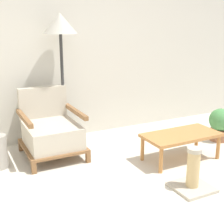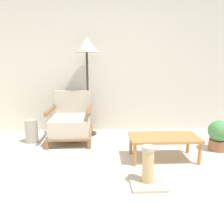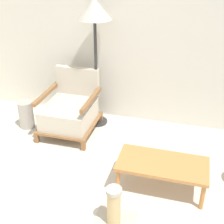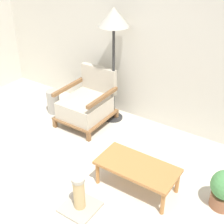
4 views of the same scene
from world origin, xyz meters
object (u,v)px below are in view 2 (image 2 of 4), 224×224
at_px(floor_lamp, 87,51).
at_px(scratching_post, 148,171).
at_px(potted_plant, 219,135).
at_px(vase, 32,131).
at_px(coffee_table, 164,139).
at_px(armchair, 71,122).

xyz_separation_m(floor_lamp, scratching_post, (0.72, -1.73, -1.32)).
bearing_deg(potted_plant, scratching_post, -144.72).
distance_m(potted_plant, scratching_post, 1.52).
relative_size(floor_lamp, vase, 4.45).
bearing_deg(floor_lamp, potted_plant, -23.44).
bearing_deg(scratching_post, potted_plant, 35.28).
relative_size(vase, scratching_post, 0.89).
xyz_separation_m(floor_lamp, coffee_table, (1.06, -1.12, -1.18)).
bearing_deg(vase, floor_lamp, 22.78).
distance_m(armchair, coffee_table, 1.56).
bearing_deg(coffee_table, floor_lamp, 133.41).
bearing_deg(scratching_post, armchair, 124.85).
relative_size(armchair, vase, 2.11).
height_order(vase, potted_plant, potted_plant).
relative_size(armchair, floor_lamp, 0.47).
bearing_deg(vase, coffee_table, -20.72).
xyz_separation_m(armchair, floor_lamp, (0.27, 0.31, 1.15)).
bearing_deg(armchair, vase, -173.83).
bearing_deg(vase, scratching_post, -39.83).
xyz_separation_m(floor_lamp, vase, (-0.90, -0.38, -1.28)).
distance_m(armchair, vase, 0.65).
xyz_separation_m(armchair, scratching_post, (0.99, -1.42, -0.17)).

